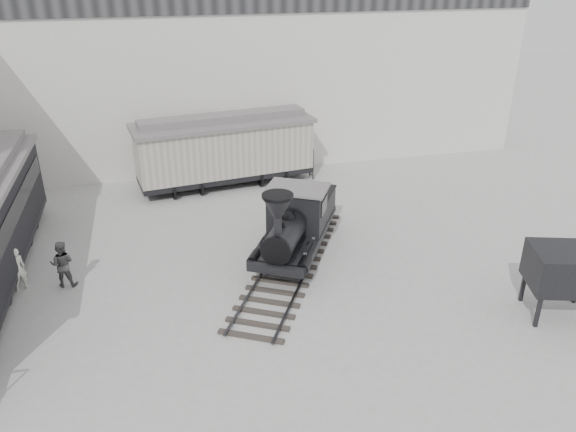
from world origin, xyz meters
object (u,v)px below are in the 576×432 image
object	(u,v)px
visitor_a	(17,269)
coal_hopper	(564,273)
boxcar	(224,148)
locomotive	(295,227)
visitor_b	(62,264)

from	to	relation	value
visitor_a	coal_hopper	bearing A→B (deg)	127.40
boxcar	locomotive	bearing A→B (deg)	-87.53
boxcar	visitor_a	xyz separation A→B (m)	(-8.39, -8.11, -1.09)
boxcar	coal_hopper	world-z (taller)	boxcar
coal_hopper	boxcar	bearing A→B (deg)	139.38
visitor_a	boxcar	bearing A→B (deg)	-169.70
visitor_a	coal_hopper	size ratio (longest dim) A/B	0.63
boxcar	visitor_a	bearing A→B (deg)	-143.68
locomotive	visitor_a	distance (m)	9.86
locomotive	visitor_b	world-z (taller)	locomotive
locomotive	visitor_b	distance (m)	8.38
visitor_b	locomotive	bearing A→B (deg)	-170.65
boxcar	visitor_b	distance (m)	10.77
boxcar	visitor_b	xyz separation A→B (m)	(-6.91, -8.20, -1.04)
visitor_b	coal_hopper	size ratio (longest dim) A/B	0.67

